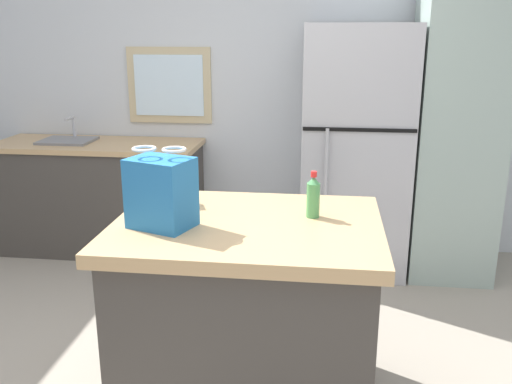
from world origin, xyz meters
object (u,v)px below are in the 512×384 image
(tall_cabinet, at_px, (457,117))
(small_box, at_px, (170,191))
(refrigerator, at_px, (355,150))
(shopping_bag, at_px, (161,192))
(bottle, at_px, (313,197))
(kitchen_island, at_px, (248,315))

(tall_cabinet, height_order, small_box, tall_cabinet)
(refrigerator, distance_m, tall_cabinet, 0.73)
(shopping_bag, distance_m, bottle, 0.67)
(kitchen_island, bearing_deg, refrigerator, 72.63)
(kitchen_island, xyz_separation_m, small_box, (-0.40, 0.21, 0.52))
(tall_cabinet, bearing_deg, kitchen_island, -125.24)
(small_box, height_order, bottle, bottle)
(refrigerator, relative_size, bottle, 8.38)
(shopping_bag, height_order, small_box, shopping_bag)
(tall_cabinet, xyz_separation_m, small_box, (-1.64, -1.54, -0.16))
(kitchen_island, height_order, small_box, small_box)
(kitchen_island, height_order, shopping_bag, shopping_bag)
(tall_cabinet, bearing_deg, small_box, -136.81)
(kitchen_island, xyz_separation_m, bottle, (0.28, 0.10, 0.55))
(bottle, bearing_deg, kitchen_island, -159.88)
(refrigerator, relative_size, small_box, 11.76)
(small_box, bearing_deg, shopping_bag, -80.77)
(bottle, bearing_deg, shopping_bag, -162.01)
(small_box, bearing_deg, bottle, -8.72)
(kitchen_island, relative_size, small_box, 7.78)
(kitchen_island, distance_m, tall_cabinet, 2.24)
(refrigerator, bearing_deg, kitchen_island, -107.37)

